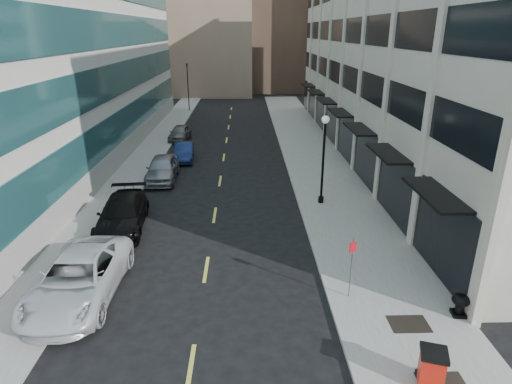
{
  "coord_description": "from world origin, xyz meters",
  "views": [
    {
      "loc": [
        1.79,
        -8.68,
        9.99
      ],
      "look_at": [
        2.35,
        12.41,
        2.0
      ],
      "focal_mm": 30.0,
      "sensor_mm": 36.0,
      "label": 1
    }
  ],
  "objects_px": {
    "car_silver_sedan": "(162,168)",
    "car_white_van": "(79,278)",
    "sign_post": "(352,260)",
    "urn_planter": "(460,303)",
    "traffic_signal": "(187,66)",
    "trash_bin": "(432,367)",
    "car_grey_sedan": "(180,133)",
    "lamppost": "(324,152)",
    "car_black_pickup": "(122,214)",
    "car_blue_sedan": "(184,152)"
  },
  "relations": [
    {
      "from": "lamppost",
      "to": "urn_planter",
      "type": "xyz_separation_m",
      "value": [
        3.2,
        -11.18,
        -2.66
      ]
    },
    {
      "from": "car_silver_sedan",
      "to": "lamppost",
      "type": "xyz_separation_m",
      "value": [
        10.48,
        -4.9,
        2.48
      ]
    },
    {
      "from": "car_blue_sedan",
      "to": "urn_planter",
      "type": "relative_size",
      "value": 4.76
    },
    {
      "from": "car_black_pickup",
      "to": "sign_post",
      "type": "height_order",
      "value": "sign_post"
    },
    {
      "from": "car_grey_sedan",
      "to": "urn_planter",
      "type": "bearing_deg",
      "value": -58.72
    },
    {
      "from": "car_grey_sedan",
      "to": "trash_bin",
      "type": "xyz_separation_m",
      "value": [
        11.67,
        -31.18,
        0.09
      ]
    },
    {
      "from": "car_silver_sedan",
      "to": "trash_bin",
      "type": "relative_size",
      "value": 4.09
    },
    {
      "from": "car_black_pickup",
      "to": "sign_post",
      "type": "xyz_separation_m",
      "value": [
        10.64,
        -6.84,
        0.95
      ]
    },
    {
      "from": "traffic_signal",
      "to": "sign_post",
      "type": "height_order",
      "value": "traffic_signal"
    },
    {
      "from": "trash_bin",
      "to": "lamppost",
      "type": "distance_m",
      "value": 14.67
    },
    {
      "from": "car_white_van",
      "to": "car_blue_sedan",
      "type": "distance_m",
      "value": 19.39
    },
    {
      "from": "car_white_van",
      "to": "traffic_signal",
      "type": "bearing_deg",
      "value": 91.5
    },
    {
      "from": "car_white_van",
      "to": "sign_post",
      "type": "xyz_separation_m",
      "value": [
        10.64,
        -0.44,
        0.9
      ]
    },
    {
      "from": "car_grey_sedan",
      "to": "trash_bin",
      "type": "distance_m",
      "value": 33.3
    },
    {
      "from": "car_silver_sedan",
      "to": "sign_post",
      "type": "xyz_separation_m",
      "value": [
        9.92,
        -14.78,
        0.92
      ]
    },
    {
      "from": "lamppost",
      "to": "car_white_van",
      "type": "bearing_deg",
      "value": -139.88
    },
    {
      "from": "car_grey_sedan",
      "to": "car_white_van",
      "type": "bearing_deg",
      "value": -86.16
    },
    {
      "from": "lamppost",
      "to": "sign_post",
      "type": "distance_m",
      "value": 10.02
    },
    {
      "from": "traffic_signal",
      "to": "car_grey_sedan",
      "type": "height_order",
      "value": "traffic_signal"
    },
    {
      "from": "car_silver_sedan",
      "to": "lamppost",
      "type": "relative_size",
      "value": 0.93
    },
    {
      "from": "urn_planter",
      "to": "car_silver_sedan",
      "type": "bearing_deg",
      "value": 130.39
    },
    {
      "from": "car_black_pickup",
      "to": "lamppost",
      "type": "distance_m",
      "value": 11.87
    },
    {
      "from": "car_white_van",
      "to": "lamppost",
      "type": "bearing_deg",
      "value": 40.67
    },
    {
      "from": "car_black_pickup",
      "to": "trash_bin",
      "type": "distance_m",
      "value": 16.53
    },
    {
      "from": "lamppost",
      "to": "sign_post",
      "type": "bearing_deg",
      "value": -93.26
    },
    {
      "from": "car_grey_sedan",
      "to": "lamppost",
      "type": "xyz_separation_m",
      "value": [
        10.9,
        -16.75,
        2.62
      ]
    },
    {
      "from": "car_black_pickup",
      "to": "urn_planter",
      "type": "distance_m",
      "value": 16.54
    },
    {
      "from": "urn_planter",
      "to": "car_blue_sedan",
      "type": "bearing_deg",
      "value": 121.28
    },
    {
      "from": "traffic_signal",
      "to": "lamppost",
      "type": "xyz_separation_m",
      "value": [
        11.9,
        -32.56,
        -2.37
      ]
    },
    {
      "from": "car_white_van",
      "to": "lamppost",
      "type": "relative_size",
      "value": 1.17
    },
    {
      "from": "traffic_signal",
      "to": "trash_bin",
      "type": "height_order",
      "value": "traffic_signal"
    },
    {
      "from": "traffic_signal",
      "to": "car_white_van",
      "type": "bearing_deg",
      "value": -89.05
    },
    {
      "from": "lamppost",
      "to": "urn_planter",
      "type": "height_order",
      "value": "lamppost"
    },
    {
      "from": "traffic_signal",
      "to": "car_grey_sedan",
      "type": "bearing_deg",
      "value": -86.39
    },
    {
      "from": "car_white_van",
      "to": "trash_bin",
      "type": "distance_m",
      "value": 12.97
    },
    {
      "from": "traffic_signal",
      "to": "trash_bin",
      "type": "distance_m",
      "value": 48.92
    },
    {
      "from": "sign_post",
      "to": "traffic_signal",
      "type": "bearing_deg",
      "value": 83.12
    },
    {
      "from": "lamppost",
      "to": "car_black_pickup",
      "type": "bearing_deg",
      "value": -164.84
    },
    {
      "from": "lamppost",
      "to": "urn_planter",
      "type": "distance_m",
      "value": 11.93
    },
    {
      "from": "car_white_van",
      "to": "trash_bin",
      "type": "relative_size",
      "value": 5.16
    },
    {
      "from": "car_white_van",
      "to": "sign_post",
      "type": "relative_size",
      "value": 2.49
    },
    {
      "from": "urn_planter",
      "to": "trash_bin",
      "type": "bearing_deg",
      "value": -126.7
    },
    {
      "from": "car_white_van",
      "to": "car_grey_sedan",
      "type": "bearing_deg",
      "value": 89.89
    },
    {
      "from": "car_silver_sedan",
      "to": "car_white_van",
      "type": "bearing_deg",
      "value": -94.64
    },
    {
      "from": "car_blue_sedan",
      "to": "sign_post",
      "type": "xyz_separation_m",
      "value": [
        9.04,
        -19.77,
        1.09
      ]
    },
    {
      "from": "sign_post",
      "to": "urn_planter",
      "type": "relative_size",
      "value": 2.88
    },
    {
      "from": "traffic_signal",
      "to": "urn_planter",
      "type": "relative_size",
      "value": 7.87
    },
    {
      "from": "car_black_pickup",
      "to": "sign_post",
      "type": "bearing_deg",
      "value": -37.95
    },
    {
      "from": "car_black_pickup",
      "to": "car_blue_sedan",
      "type": "height_order",
      "value": "car_black_pickup"
    },
    {
      "from": "trash_bin",
      "to": "sign_post",
      "type": "height_order",
      "value": "sign_post"
    }
  ]
}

